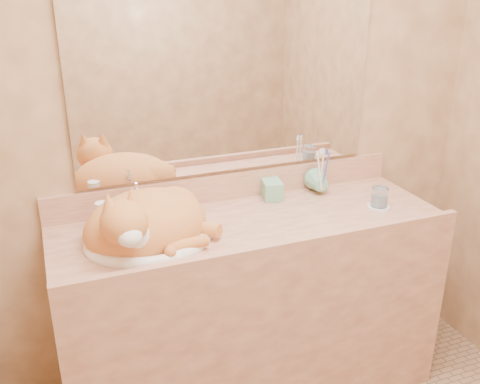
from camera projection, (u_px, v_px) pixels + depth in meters
name	position (u px, v px, depth m)	size (l,w,h in m)	color
wall_back	(228.00, 110.00, 2.26)	(2.40, 0.02, 2.50)	#8F6441
vanity_counter	(251.00, 310.00, 2.33)	(1.60, 0.55, 0.85)	#985C44
mirror	(228.00, 78.00, 2.20)	(1.30, 0.02, 0.80)	white
sink_basin	(148.00, 224.00, 1.99)	(0.47, 0.39, 0.15)	white
faucet	(138.00, 205.00, 2.14)	(0.04, 0.11, 0.16)	white
cat	(145.00, 221.00, 1.98)	(0.48, 0.40, 0.26)	#C2692C
soap_dispenser	(275.00, 183.00, 2.32)	(0.08, 0.08, 0.18)	#70B490
toothbrush_cup	(322.00, 186.00, 2.40)	(0.11, 0.11, 0.10)	#70B490
toothbrushes	(323.00, 168.00, 2.37)	(0.04, 0.04, 0.23)	white
saucer	(379.00, 207.00, 2.30)	(0.10, 0.10, 0.01)	white
water_glass	(380.00, 197.00, 2.28)	(0.07, 0.07, 0.08)	white
lotion_bottle	(103.00, 217.00, 2.07)	(0.05, 0.05, 0.12)	white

